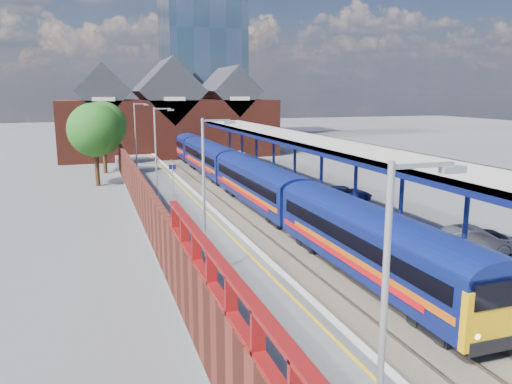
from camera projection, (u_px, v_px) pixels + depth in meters
ground at (216, 190)px, 46.94m from camera, size 240.00×240.00×0.00m
ballast_bed at (249, 214)px, 37.64m from camera, size 6.00×76.00×0.06m
rails at (249, 213)px, 37.62m from camera, size 4.51×76.00×0.14m
left_platform at (176, 214)px, 35.83m from camera, size 5.00×76.00×1.00m
right_platform at (321, 203)px, 39.42m from camera, size 6.00×76.00×1.00m
coping_left at (208, 204)px, 36.46m from camera, size 0.30×76.00×0.05m
coping_right at (287, 199)px, 38.43m from camera, size 0.30×76.00×0.05m
yellow_line at (200, 205)px, 36.28m from camera, size 0.14×76.00×0.01m
train at (231, 167)px, 46.99m from camera, size 2.87×65.90×3.45m
canopy at (306, 141)px, 40.14m from camera, size 4.50×52.00×4.48m
lamp_post_a at (389, 332)px, 8.66m from camera, size 1.48×0.18×7.00m
lamp_post_b at (207, 188)px, 21.67m from camera, size 1.48×0.18×7.00m
lamp_post_c at (158, 149)px, 36.54m from camera, size 1.48×0.18×7.00m
lamp_post_d at (137, 132)px, 51.41m from camera, size 1.48×0.18×7.00m
platform_sign at (173, 175)px, 39.27m from camera, size 0.55×0.08×2.50m
brick_wall at (149, 210)px, 28.63m from camera, size 0.35×50.00×3.86m
station_building at (168, 118)px, 71.89m from camera, size 30.00×12.12×13.78m
glass_tower at (201, 31)px, 92.55m from camera, size 14.20×14.20×40.30m
tree_near at (96, 131)px, 48.15m from camera, size 5.20×5.20×8.10m
tree_far at (104, 126)px, 55.89m from camera, size 5.20×5.20×8.10m
parked_car_silver at (475, 240)px, 25.36m from camera, size 4.38×2.75×1.36m
parked_car_dark at (492, 242)px, 25.44m from camera, size 4.35×2.83×1.17m
parked_car_blue at (345, 194)px, 37.45m from camera, size 4.31×2.20×1.16m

